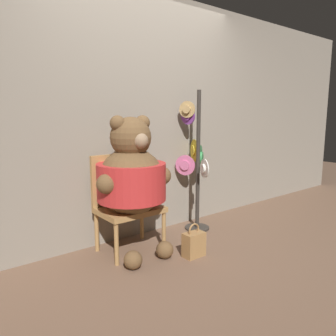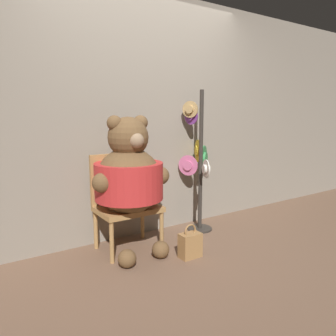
% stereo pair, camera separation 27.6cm
% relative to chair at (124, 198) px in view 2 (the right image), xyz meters
% --- Properties ---
extents(ground_plane, '(14.00, 14.00, 0.00)m').
position_rel_chair_xyz_m(ground_plane, '(0.35, -0.42, -0.50)').
color(ground_plane, brown).
extents(wall_back, '(8.00, 0.10, 2.56)m').
position_rel_chair_xyz_m(wall_back, '(0.35, 0.28, 0.78)').
color(wall_back, gray).
rests_on(wall_back, ground_plane).
extents(chair, '(0.58, 0.44, 0.92)m').
position_rel_chair_xyz_m(chair, '(0.00, 0.00, 0.00)').
color(chair, '#B2844C').
rests_on(chair, ground_plane).
extents(teddy_bear, '(0.76, 0.68, 1.30)m').
position_rel_chair_xyz_m(teddy_bear, '(-0.02, -0.16, 0.24)').
color(teddy_bear, brown).
rests_on(teddy_bear, ground_plane).
extents(hat_display_rack, '(0.38, 0.50, 1.56)m').
position_rel_chair_xyz_m(hat_display_rack, '(0.93, 0.01, 0.28)').
color(hat_display_rack, '#332D28').
rests_on(hat_display_rack, ground_plane).
extents(handbag_on_ground, '(0.20, 0.12, 0.32)m').
position_rel_chair_xyz_m(handbag_on_ground, '(0.39, -0.56, -0.38)').
color(handbag_on_ground, '#A87A47').
rests_on(handbag_on_ground, ground_plane).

